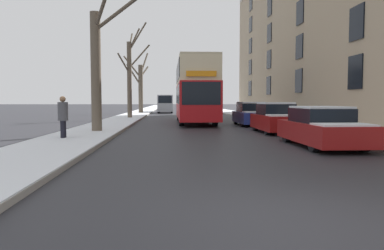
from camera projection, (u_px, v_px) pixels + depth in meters
ground_plane at (318, 221)px, 4.99m from camera, size 320.00×320.00×0.00m
sidewalk_left at (145, 110)px, 57.45m from camera, size 2.83×130.00×0.16m
sidewalk_right at (220, 110)px, 58.12m from camera, size 2.83×130.00×0.16m
terrace_facade_right at (362, 17)px, 26.58m from camera, size 9.10×46.41×15.01m
bare_tree_left_0 at (97, 67)px, 17.74m from camera, size 2.61×2.63×6.73m
bare_tree_left_1 at (130, 75)px, 31.82m from camera, size 2.65×2.43×8.23m
bare_tree_left_2 at (140, 85)px, 45.26m from camera, size 2.95×2.99×7.55m
double_decker_bus at (195, 88)px, 27.08m from camera, size 2.51×11.55×4.39m
parked_car_0 at (322, 128)px, 13.02m from camera, size 1.84×4.54×1.40m
parked_car_1 at (276, 119)px, 18.65m from camera, size 1.73×4.10×1.52m
parked_car_2 at (252, 115)px, 24.19m from camera, size 1.86×4.26×1.52m
oncoming_van at (165, 103)px, 48.78m from camera, size 1.90×5.67×2.30m
pedestrian_left_sidewalk at (63, 117)px, 14.51m from camera, size 0.39×0.39×1.77m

